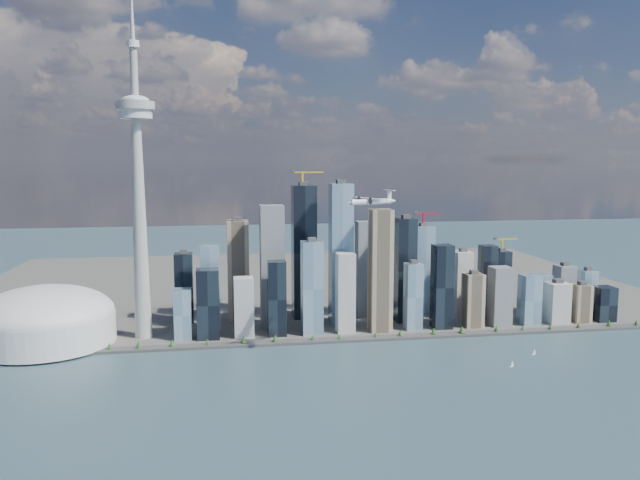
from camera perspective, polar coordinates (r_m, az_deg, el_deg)
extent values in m
plane|color=#2E4751|center=(735.89, 5.83, -14.68)|extent=(4000.00, 4000.00, 0.00)
cube|color=#383838|center=(965.50, 1.97, -9.11)|extent=(1100.00, 22.00, 4.00)
cube|color=#4C4C47|center=(1397.37, -1.58, -3.96)|extent=(1400.00, 900.00, 3.00)
cylinder|color=#3F2D1E|center=(993.71, -26.52, -9.23)|extent=(1.00, 1.00, 2.40)
cone|color=#224A1A|center=(992.73, -26.53, -9.03)|extent=(7.20, 7.20, 8.00)
cylinder|color=#3F2D1E|center=(971.23, -21.57, -9.34)|extent=(1.00, 1.00, 2.40)
cone|color=#224A1A|center=(970.23, -21.58, -9.14)|extent=(7.20, 7.20, 8.00)
cylinder|color=#3F2D1E|center=(956.11, -16.43, -9.38)|extent=(1.00, 1.00, 2.40)
cone|color=#224A1A|center=(955.10, -16.43, -9.18)|extent=(7.20, 7.20, 8.00)
cylinder|color=#3F2D1E|center=(948.70, -11.16, -9.35)|extent=(1.00, 1.00, 2.40)
cone|color=#224A1A|center=(947.68, -11.17, -9.14)|extent=(7.20, 7.20, 8.00)
cylinder|color=#3F2D1E|center=(949.17, -5.86, -9.24)|extent=(1.00, 1.00, 2.40)
cone|color=#224A1A|center=(948.15, -5.86, -9.03)|extent=(7.20, 7.20, 8.00)
cylinder|color=#3F2D1E|center=(957.53, -0.61, -9.05)|extent=(1.00, 1.00, 2.40)
cone|color=#224A1A|center=(956.52, -0.61, -8.84)|extent=(7.20, 7.20, 8.00)
cylinder|color=#3F2D1E|center=(973.55, 4.50, -8.80)|extent=(1.00, 1.00, 2.40)
cone|color=#224A1A|center=(972.56, 4.51, -8.59)|extent=(7.20, 7.20, 8.00)
cylinder|color=#3F2D1E|center=(996.88, 9.41, -8.49)|extent=(1.00, 1.00, 2.40)
cone|color=#224A1A|center=(995.91, 9.41, -8.29)|extent=(7.20, 7.20, 8.00)
cylinder|color=#3F2D1E|center=(1027.02, 14.04, -8.14)|extent=(1.00, 1.00, 2.40)
cone|color=#224A1A|center=(1026.08, 14.05, -7.94)|extent=(7.20, 7.20, 8.00)
cylinder|color=#3F2D1E|center=(1063.38, 18.38, -7.76)|extent=(1.00, 1.00, 2.40)
cone|color=#224A1A|center=(1062.47, 18.39, -7.57)|extent=(7.20, 7.20, 8.00)
cylinder|color=#3F2D1E|center=(1105.36, 22.41, -7.37)|extent=(1.00, 1.00, 2.40)
cone|color=#224A1A|center=(1104.48, 22.42, -7.19)|extent=(7.20, 7.20, 8.00)
cylinder|color=#3F2D1E|center=(1152.34, 26.11, -6.98)|extent=(1.00, 1.00, 2.40)
cone|color=#224A1A|center=(1151.50, 26.12, -6.81)|extent=(7.20, 7.20, 8.00)
cube|color=black|center=(973.71, -10.17, -5.76)|extent=(34.00, 34.00, 107.40)
cube|color=#7698B3|center=(1019.44, -10.14, -4.32)|extent=(30.00, 30.00, 136.70)
cube|color=#B7B7B2|center=(975.56, -7.21, -6.11)|extent=(30.00, 30.00, 92.76)
cube|color=tan|center=(1070.42, -7.43, -2.78)|extent=(36.00, 36.00, 170.87)
cube|color=slate|center=(1016.77, -4.25, -2.44)|extent=(38.00, 38.00, 200.16)
cube|color=black|center=(975.97, -3.97, -5.33)|extent=(28.00, 28.00, 117.17)
cube|color=#7698B3|center=(979.12, -0.77, -4.40)|extent=(32.00, 32.00, 146.46)
cube|color=black|center=(1074.27, -1.58, -1.10)|extent=(40.00, 40.00, 229.46)
cube|color=#7698B3|center=(1028.93, 1.86, -1.34)|extent=(36.00, 36.00, 234.34)
cube|color=#B7B7B2|center=(990.42, 2.40, -4.84)|extent=(28.00, 28.00, 126.93)
cube|color=tan|center=(996.05, 5.51, -2.80)|extent=(34.00, 34.00, 195.28)
cube|color=slate|center=(1098.94, 4.13, -2.60)|extent=(30.00, 30.00, 165.99)
cube|color=black|center=(1059.88, 7.71, -2.75)|extent=(32.00, 32.00, 175.75)
cube|color=#7698B3|center=(1019.70, 8.49, -5.12)|extent=(26.00, 26.00, 107.40)
cube|color=black|center=(1032.69, 11.15, -4.20)|extent=(30.00, 30.00, 136.70)
cube|color=#7698B3|center=(1128.17, 9.33, -2.67)|extent=(34.00, 34.00, 156.23)
cube|color=#B7B7B2|center=(1098.06, 12.70, -4.07)|extent=(28.00, 28.00, 117.17)
cube|color=tan|center=(1055.87, 13.68, -5.37)|extent=(30.00, 30.00, 87.88)
cube|color=slate|center=(1074.95, 16.16, -4.96)|extent=(32.00, 32.00, 97.64)
cube|color=black|center=(1116.48, 15.09, -3.70)|extent=(26.00, 26.00, 126.93)
cube|color=#7698B3|center=(1098.50, 18.51, -5.18)|extent=(30.00, 30.00, 82.99)
cube|color=black|center=(1188.03, 16.20, -3.56)|extent=(28.00, 28.00, 107.40)
cube|color=#7698B3|center=(1165.84, 19.55, -4.76)|extent=(30.00, 30.00, 73.23)
cube|color=#B7B7B2|center=(1123.83, 20.77, -5.38)|extent=(34.00, 34.00, 68.35)
cube|color=tan|center=(1147.17, 22.72, -5.35)|extent=(28.00, 28.00, 63.47)
cube|color=slate|center=(1186.44, 21.48, -4.28)|extent=(30.00, 30.00, 87.88)
cube|color=black|center=(1171.79, 24.59, -5.31)|extent=(32.00, 32.00, 58.58)
cube|color=#7698B3|center=(1210.69, 23.31, -4.38)|extent=(26.00, 26.00, 78.11)
cube|color=black|center=(1076.81, -12.21, -4.28)|extent=(30.00, 30.00, 117.17)
cube|color=#7698B3|center=(978.80, -12.51, -6.63)|extent=(26.00, 26.00, 78.11)
cube|color=yellow|center=(1063.09, -1.61, 5.62)|extent=(3.00, 3.00, 22.00)
cube|color=yellow|center=(1063.92, -1.16, 6.21)|extent=(55.00, 2.20, 2.20)
cube|color=#383838|center=(1060.75, -2.50, 6.31)|extent=(6.00, 4.00, 4.00)
cube|color=#AC182A|center=(1116.26, 9.42, 1.84)|extent=(3.00, 3.00, 22.00)
cube|color=#AC182A|center=(1117.58, 9.79, 2.40)|extent=(48.00, 2.20, 2.20)
cube|color=#383838|center=(1110.62, 8.73, 2.50)|extent=(6.00, 4.00, 4.00)
cube|color=yellow|center=(1177.83, 16.31, -0.47)|extent=(3.00, 3.00, 22.00)
cube|color=yellow|center=(1179.34, 16.63, 0.07)|extent=(45.00, 2.20, 2.20)
cube|color=#383838|center=(1170.48, 15.74, 0.15)|extent=(6.00, 4.00, 4.00)
cone|color=#9C9C97|center=(981.50, -16.15, 1.06)|extent=(26.00, 26.00, 340.00)
cylinder|color=silver|center=(978.43, -16.51, 11.01)|extent=(48.00, 48.00, 14.00)
cylinder|color=#9C9C97|center=(979.33, -16.54, 11.71)|extent=(56.00, 56.00, 12.00)
ellipsoid|color=silver|center=(980.01, -16.55, 12.17)|extent=(40.00, 40.00, 14.00)
cylinder|color=#9C9C97|center=(984.38, -16.64, 14.49)|extent=(11.00, 11.00, 80.00)
cylinder|color=silver|center=(990.35, -16.73, 16.78)|extent=(18.00, 18.00, 10.00)
cone|color=silver|center=(1001.79, -16.86, 20.05)|extent=(7.00, 7.00, 105.00)
cylinder|color=silver|center=(1024.68, -23.77, -7.44)|extent=(200.00, 200.00, 44.00)
ellipsoid|color=silver|center=(1019.52, -23.84, -6.24)|extent=(200.00, 200.00, 84.00)
cylinder|color=white|center=(837.92, 4.66, 3.51)|extent=(62.12, 30.24, 7.83)
cone|color=white|center=(819.52, 2.76, 3.44)|extent=(10.81, 10.39, 7.83)
cone|color=white|center=(857.93, 6.54, 3.57)|extent=(14.23, 11.71, 7.83)
cube|color=white|center=(836.26, 4.52, 3.79)|extent=(33.83, 67.38, 1.22)
cylinder|color=white|center=(825.39, 5.05, 3.60)|extent=(14.13, 8.96, 4.40)
cylinder|color=white|center=(847.44, 4.00, 3.71)|extent=(14.13, 8.96, 4.40)
cylinder|color=#3F3F3F|center=(821.18, 4.64, 3.58)|extent=(3.87, 9.25, 9.78)
cylinder|color=#3F3F3F|center=(843.34, 3.59, 3.69)|extent=(3.87, 9.25, 9.78)
cube|color=white|center=(855.26, 6.35, 4.09)|extent=(6.74, 3.38, 13.45)
cube|color=white|center=(854.91, 6.35, 4.55)|extent=(12.96, 22.47, 0.86)
cube|color=white|center=(889.99, 17.11, -10.99)|extent=(6.34, 3.94, 0.81)
cylinder|color=#999999|center=(888.56, 17.12, -10.71)|extent=(0.24, 0.24, 9.14)
cube|color=white|center=(951.59, 18.95, -9.87)|extent=(6.27, 3.23, 0.80)
cylinder|color=#999999|center=(950.27, 18.96, -9.60)|extent=(0.24, 0.24, 9.01)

